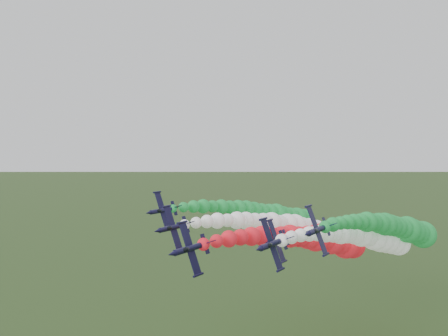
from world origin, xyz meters
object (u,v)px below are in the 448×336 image
at_px(jet_inner_left, 292,227).
at_px(jet_trail, 364,236).
at_px(jet_inner_right, 374,238).
at_px(jet_outer_right, 402,229).
at_px(jet_outer_left, 278,215).
at_px(jet_lead, 323,241).

relative_size(jet_inner_left, jet_trail, 1.00).
bearing_deg(jet_inner_left, jet_inner_right, 1.33).
bearing_deg(jet_outer_right, jet_outer_left, 176.38).
distance_m(jet_outer_left, jet_outer_right, 38.93).
bearing_deg(jet_lead, jet_outer_left, 139.96).
xyz_separation_m(jet_outer_right, jet_trail, (-12.33, 7.09, -4.69)).
bearing_deg(jet_outer_left, jet_inner_left, -46.33).
xyz_separation_m(jet_inner_left, jet_inner_right, (23.19, 0.54, -0.57)).
distance_m(jet_inner_right, jet_trail, 16.81).
height_order(jet_inner_left, jet_outer_left, jet_outer_left).
distance_m(jet_inner_right, jet_outer_right, 9.64).
xyz_separation_m(jet_lead, jet_outer_left, (-23.55, 19.79, 1.86)).
height_order(jet_lead, jet_outer_right, jet_outer_right).
height_order(jet_lead, jet_inner_right, jet_inner_right).
bearing_deg(jet_inner_right, jet_inner_left, -178.67).
bearing_deg(jet_inner_left, jet_trail, 43.84).
relative_size(jet_lead, jet_outer_right, 1.00).
xyz_separation_m(jet_outer_left, jet_outer_right, (38.85, -2.46, 0.15)).
bearing_deg(jet_outer_left, jet_trail, 9.91).
bearing_deg(jet_inner_right, jet_trail, 115.21).
relative_size(jet_inner_right, jet_outer_right, 0.99).
xyz_separation_m(jet_inner_left, jet_outer_left, (-10.38, 10.87, 0.96)).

